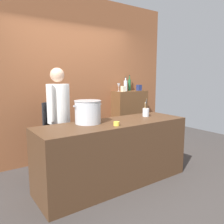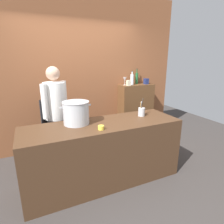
{
  "view_description": "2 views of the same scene",
  "coord_description": "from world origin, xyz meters",
  "px_view_note": "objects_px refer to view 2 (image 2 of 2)",
  "views": [
    {
      "loc": [
        -1.82,
        -2.52,
        1.53
      ],
      "look_at": [
        0.23,
        0.39,
        0.97
      ],
      "focal_mm": 36.28,
      "sensor_mm": 36.0,
      "label": 1
    },
    {
      "loc": [
        -0.9,
        -2.26,
        1.76
      ],
      "look_at": [
        0.28,
        0.33,
        0.95
      ],
      "focal_mm": 29.67,
      "sensor_mm": 36.0,
      "label": 2
    }
  ],
  "objects_px": {
    "stockpot_large": "(76,113)",
    "spice_tin_cream": "(128,83)",
    "chef": "(56,111)",
    "spice_tin_navy": "(146,81)",
    "wine_glass_short": "(125,80)",
    "wine_bottle_clear": "(132,79)",
    "wine_bottle_green": "(137,78)",
    "utensil_crock": "(141,111)",
    "butter_jar": "(101,128)"
  },
  "relations": [
    {
      "from": "stockpot_large",
      "to": "wine_bottle_clear",
      "type": "height_order",
      "value": "wine_bottle_clear"
    },
    {
      "from": "wine_bottle_green",
      "to": "wine_glass_short",
      "type": "bearing_deg",
      "value": -170.67
    },
    {
      "from": "wine_bottle_clear",
      "to": "wine_bottle_green",
      "type": "height_order",
      "value": "wine_bottle_green"
    },
    {
      "from": "spice_tin_navy",
      "to": "wine_bottle_clear",
      "type": "bearing_deg",
      "value": 170.42
    },
    {
      "from": "butter_jar",
      "to": "stockpot_large",
      "type": "bearing_deg",
      "value": 123.36
    },
    {
      "from": "chef",
      "to": "stockpot_large",
      "type": "relative_size",
      "value": 3.94
    },
    {
      "from": "spice_tin_cream",
      "to": "utensil_crock",
      "type": "bearing_deg",
      "value": -107.97
    },
    {
      "from": "chef",
      "to": "wine_glass_short",
      "type": "height_order",
      "value": "chef"
    },
    {
      "from": "utensil_crock",
      "to": "spice_tin_cream",
      "type": "bearing_deg",
      "value": 72.03
    },
    {
      "from": "wine_bottle_green",
      "to": "butter_jar",
      "type": "bearing_deg",
      "value": -133.99
    },
    {
      "from": "chef",
      "to": "spice_tin_navy",
      "type": "height_order",
      "value": "chef"
    },
    {
      "from": "butter_jar",
      "to": "wine_bottle_green",
      "type": "height_order",
      "value": "wine_bottle_green"
    },
    {
      "from": "utensil_crock",
      "to": "butter_jar",
      "type": "height_order",
      "value": "utensil_crock"
    },
    {
      "from": "chef",
      "to": "spice_tin_cream",
      "type": "distance_m",
      "value": 1.62
    },
    {
      "from": "spice_tin_cream",
      "to": "butter_jar",
      "type": "bearing_deg",
      "value": -130.81
    },
    {
      "from": "utensil_crock",
      "to": "wine_bottle_green",
      "type": "bearing_deg",
      "value": 61.9
    },
    {
      "from": "stockpot_large",
      "to": "butter_jar",
      "type": "bearing_deg",
      "value": -56.64
    },
    {
      "from": "stockpot_large",
      "to": "wine_bottle_green",
      "type": "relative_size",
      "value": 1.28
    },
    {
      "from": "wine_glass_short",
      "to": "spice_tin_navy",
      "type": "relative_size",
      "value": 1.34
    },
    {
      "from": "wine_bottle_green",
      "to": "spice_tin_cream",
      "type": "xyz_separation_m",
      "value": [
        -0.31,
        -0.18,
        -0.07
      ]
    },
    {
      "from": "utensil_crock",
      "to": "butter_jar",
      "type": "xyz_separation_m",
      "value": [
        -0.79,
        -0.29,
        -0.04
      ]
    },
    {
      "from": "utensil_crock",
      "to": "stockpot_large",
      "type": "bearing_deg",
      "value": 176.74
    },
    {
      "from": "wine_bottle_green",
      "to": "utensil_crock",
      "type": "bearing_deg",
      "value": -118.1
    },
    {
      "from": "utensil_crock",
      "to": "wine_bottle_clear",
      "type": "bearing_deg",
      "value": 67.02
    },
    {
      "from": "spice_tin_cream",
      "to": "wine_glass_short",
      "type": "bearing_deg",
      "value": 97.76
    },
    {
      "from": "chef",
      "to": "stockpot_large",
      "type": "distance_m",
      "value": 0.61
    },
    {
      "from": "stockpot_large",
      "to": "spice_tin_navy",
      "type": "bearing_deg",
      "value": 28.94
    },
    {
      "from": "chef",
      "to": "spice_tin_cream",
      "type": "bearing_deg",
      "value": 153.91
    },
    {
      "from": "stockpot_large",
      "to": "utensil_crock",
      "type": "distance_m",
      "value": 1.02
    },
    {
      "from": "butter_jar",
      "to": "wine_glass_short",
      "type": "distance_m",
      "value": 1.85
    },
    {
      "from": "spice_tin_navy",
      "to": "spice_tin_cream",
      "type": "xyz_separation_m",
      "value": [
        -0.48,
        -0.06,
        -0.01
      ]
    },
    {
      "from": "wine_bottle_clear",
      "to": "wine_glass_short",
      "type": "relative_size",
      "value": 1.74
    },
    {
      "from": "stockpot_large",
      "to": "wine_glass_short",
      "type": "height_order",
      "value": "wine_glass_short"
    },
    {
      "from": "wine_bottle_green",
      "to": "wine_glass_short",
      "type": "xyz_separation_m",
      "value": [
        -0.33,
        -0.05,
        -0.01
      ]
    },
    {
      "from": "butter_jar",
      "to": "wine_bottle_clear",
      "type": "height_order",
      "value": "wine_bottle_clear"
    },
    {
      "from": "utensil_crock",
      "to": "wine_bottle_green",
      "type": "xyz_separation_m",
      "value": [
        0.64,
        1.19,
        0.39
      ]
    },
    {
      "from": "stockpot_large",
      "to": "butter_jar",
      "type": "height_order",
      "value": "stockpot_large"
    },
    {
      "from": "chef",
      "to": "butter_jar",
      "type": "bearing_deg",
      "value": 74.79
    },
    {
      "from": "utensil_crock",
      "to": "spice_tin_navy",
      "type": "distance_m",
      "value": 1.37
    },
    {
      "from": "utensil_crock",
      "to": "wine_bottle_clear",
      "type": "relative_size",
      "value": 0.97
    },
    {
      "from": "butter_jar",
      "to": "spice_tin_navy",
      "type": "height_order",
      "value": "spice_tin_navy"
    },
    {
      "from": "stockpot_large",
      "to": "utensil_crock",
      "type": "relative_size",
      "value": 1.5
    },
    {
      "from": "chef",
      "to": "utensil_crock",
      "type": "height_order",
      "value": "chef"
    },
    {
      "from": "chef",
      "to": "butter_jar",
      "type": "xyz_separation_m",
      "value": [
        0.42,
        -0.91,
        -0.04
      ]
    },
    {
      "from": "utensil_crock",
      "to": "wine_bottle_clear",
      "type": "height_order",
      "value": "wine_bottle_clear"
    },
    {
      "from": "chef",
      "to": "spice_tin_navy",
      "type": "relative_size",
      "value": 13.34
    },
    {
      "from": "spice_tin_navy",
      "to": "stockpot_large",
      "type": "bearing_deg",
      "value": -151.06
    },
    {
      "from": "stockpot_large",
      "to": "spice_tin_cream",
      "type": "height_order",
      "value": "spice_tin_cream"
    },
    {
      "from": "butter_jar",
      "to": "spice_tin_navy",
      "type": "distance_m",
      "value": 2.12
    },
    {
      "from": "wine_bottle_clear",
      "to": "wine_bottle_green",
      "type": "xyz_separation_m",
      "value": [
        0.16,
        0.07,
        0.01
      ]
    }
  ]
}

